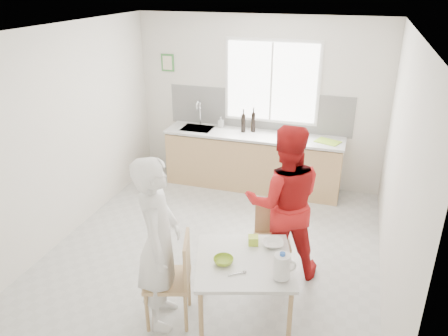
{
  "coord_description": "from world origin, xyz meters",
  "views": [
    {
      "loc": [
        1.5,
        -4.42,
        3.2
      ],
      "look_at": [
        0.06,
        0.2,
        1.07
      ],
      "focal_mm": 35.0,
      "sensor_mm": 36.0,
      "label": 1
    }
  ],
  "objects_px": {
    "chair_left": "(175,276)",
    "person_white": "(159,244)",
    "person_red": "(284,202)",
    "dining_table": "(244,267)",
    "milk_jug": "(282,266)",
    "bowl_green": "(223,261)",
    "wine_bottle_a": "(253,122)",
    "wine_bottle_b": "(243,123)",
    "chair_far": "(272,235)",
    "bowl_white": "(273,244)"
  },
  "relations": [
    {
      "from": "wine_bottle_a",
      "to": "wine_bottle_b",
      "type": "distance_m",
      "value": 0.16
    },
    {
      "from": "chair_far",
      "to": "wine_bottle_b",
      "type": "bearing_deg",
      "value": 96.21
    },
    {
      "from": "chair_left",
      "to": "bowl_green",
      "type": "distance_m",
      "value": 0.53
    },
    {
      "from": "bowl_white",
      "to": "wine_bottle_b",
      "type": "bearing_deg",
      "value": 111.09
    },
    {
      "from": "dining_table",
      "to": "person_white",
      "type": "xyz_separation_m",
      "value": [
        -0.77,
        -0.24,
        0.26
      ]
    },
    {
      "from": "person_white",
      "to": "bowl_white",
      "type": "height_order",
      "value": "person_white"
    },
    {
      "from": "person_white",
      "to": "person_red",
      "type": "distance_m",
      "value": 1.51
    },
    {
      "from": "bowl_white",
      "to": "milk_jug",
      "type": "xyz_separation_m",
      "value": [
        0.18,
        -0.5,
        0.11
      ]
    },
    {
      "from": "person_white",
      "to": "wine_bottle_a",
      "type": "relative_size",
      "value": 5.55
    },
    {
      "from": "person_white",
      "to": "person_red",
      "type": "height_order",
      "value": "person_red"
    },
    {
      "from": "chair_far",
      "to": "bowl_white",
      "type": "bearing_deg",
      "value": -95.05
    },
    {
      "from": "chair_far",
      "to": "bowl_white",
      "type": "distance_m",
      "value": 0.62
    },
    {
      "from": "person_white",
      "to": "person_red",
      "type": "xyz_separation_m",
      "value": [
        0.99,
        1.14,
        0.02
      ]
    },
    {
      "from": "person_white",
      "to": "dining_table",
      "type": "bearing_deg",
      "value": -90.0
    },
    {
      "from": "wine_bottle_a",
      "to": "dining_table",
      "type": "bearing_deg",
      "value": -77.54
    },
    {
      "from": "wine_bottle_a",
      "to": "bowl_white",
      "type": "bearing_deg",
      "value": -72.05
    },
    {
      "from": "person_white",
      "to": "milk_jug",
      "type": "xyz_separation_m",
      "value": [
        1.17,
        0.06,
        -0.04
      ]
    },
    {
      "from": "person_red",
      "to": "milk_jug",
      "type": "xyz_separation_m",
      "value": [
        0.18,
        -1.08,
        -0.06
      ]
    },
    {
      "from": "person_red",
      "to": "bowl_white",
      "type": "relative_size",
      "value": 8.59
    },
    {
      "from": "wine_bottle_b",
      "to": "milk_jug",
      "type": "bearing_deg",
      "value": -69.13
    },
    {
      "from": "bowl_white",
      "to": "wine_bottle_a",
      "type": "bearing_deg",
      "value": 107.95
    },
    {
      "from": "milk_jug",
      "to": "wine_bottle_b",
      "type": "bearing_deg",
      "value": 93.8
    },
    {
      "from": "dining_table",
      "to": "milk_jug",
      "type": "xyz_separation_m",
      "value": [
        0.39,
        -0.17,
        0.21
      ]
    },
    {
      "from": "chair_left",
      "to": "bowl_green",
      "type": "height_order",
      "value": "chair_left"
    },
    {
      "from": "person_red",
      "to": "milk_jug",
      "type": "height_order",
      "value": "person_red"
    },
    {
      "from": "chair_left",
      "to": "person_white",
      "type": "bearing_deg",
      "value": -90.0
    },
    {
      "from": "bowl_white",
      "to": "bowl_green",
      "type": "bearing_deg",
      "value": -131.97
    },
    {
      "from": "chair_left",
      "to": "bowl_white",
      "type": "relative_size",
      "value": 4.5
    },
    {
      "from": "person_red",
      "to": "wine_bottle_a",
      "type": "relative_size",
      "value": 5.65
    },
    {
      "from": "dining_table",
      "to": "wine_bottle_b",
      "type": "height_order",
      "value": "wine_bottle_b"
    },
    {
      "from": "dining_table",
      "to": "chair_far",
      "type": "distance_m",
      "value": 0.9
    },
    {
      "from": "milk_jug",
      "to": "wine_bottle_b",
      "type": "xyz_separation_m",
      "value": [
        -1.23,
        3.22,
        0.23
      ]
    },
    {
      "from": "milk_jug",
      "to": "person_red",
      "type": "bearing_deg",
      "value": 82.48
    },
    {
      "from": "person_red",
      "to": "bowl_green",
      "type": "bearing_deg",
      "value": 51.89
    },
    {
      "from": "chair_left",
      "to": "person_white",
      "type": "relative_size",
      "value": 0.53
    },
    {
      "from": "chair_far",
      "to": "person_white",
      "type": "height_order",
      "value": "person_white"
    },
    {
      "from": "wine_bottle_b",
      "to": "person_white",
      "type": "bearing_deg",
      "value": -88.97
    },
    {
      "from": "person_white",
      "to": "wine_bottle_b",
      "type": "distance_m",
      "value": 3.29
    },
    {
      "from": "person_red",
      "to": "milk_jug",
      "type": "relative_size",
      "value": 6.93
    },
    {
      "from": "dining_table",
      "to": "chair_left",
      "type": "relative_size",
      "value": 1.21
    },
    {
      "from": "dining_table",
      "to": "chair_left",
      "type": "height_order",
      "value": "chair_left"
    },
    {
      "from": "bowl_white",
      "to": "milk_jug",
      "type": "height_order",
      "value": "milk_jug"
    },
    {
      "from": "wine_bottle_a",
      "to": "wine_bottle_b",
      "type": "relative_size",
      "value": 1.07
    },
    {
      "from": "dining_table",
      "to": "bowl_white",
      "type": "distance_m",
      "value": 0.4
    },
    {
      "from": "chair_left",
      "to": "milk_jug",
      "type": "bearing_deg",
      "value": 74.33
    },
    {
      "from": "chair_left",
      "to": "milk_jug",
      "type": "distance_m",
      "value": 1.09
    },
    {
      "from": "bowl_white",
      "to": "wine_bottle_a",
      "type": "distance_m",
      "value": 2.94
    },
    {
      "from": "chair_left",
      "to": "bowl_green",
      "type": "bearing_deg",
      "value": 84.03
    },
    {
      "from": "person_red",
      "to": "wine_bottle_a",
      "type": "xyz_separation_m",
      "value": [
        -0.9,
        2.2,
        0.18
      ]
    },
    {
      "from": "person_white",
      "to": "wine_bottle_a",
      "type": "xyz_separation_m",
      "value": [
        0.09,
        3.34,
        0.19
      ]
    }
  ]
}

